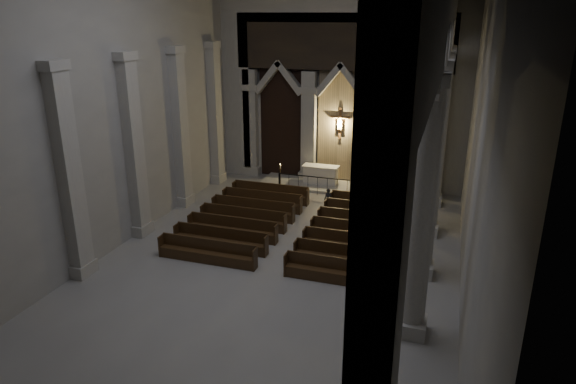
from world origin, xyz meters
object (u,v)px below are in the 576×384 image
object	(u,v)px
altar_rail	(327,184)
candle_stand_left	(280,182)
altar	(321,174)
candle_stand_right	(375,190)
pews	(299,228)
worshipper	(328,200)

from	to	relation	value
altar_rail	candle_stand_left	xyz separation A→B (m)	(-2.80, 0.33, -0.32)
altar	candle_stand_right	bearing A→B (deg)	-15.79
altar	pews	distance (m)	7.11
altar	altar_rail	xyz separation A→B (m)	(0.81, -1.70, 0.05)
pews	worshipper	xyz separation A→B (m)	(0.54, 3.33, 0.27)
candle_stand_right	pews	xyz separation A→B (m)	(-2.52, -6.11, -0.06)
altar	worshipper	bearing A→B (deg)	-70.00
candle_stand_right	pews	distance (m)	6.61
candle_stand_left	pews	xyz separation A→B (m)	(2.80, -5.69, -0.10)
altar_rail	candle_stand_left	world-z (taller)	candle_stand_left
altar_rail	candle_stand_left	distance (m)	2.84
altar_rail	worshipper	world-z (taller)	worshipper
altar	altar_rail	distance (m)	1.88
altar_rail	candle_stand_right	world-z (taller)	candle_stand_right
candle_stand_right	worshipper	bearing A→B (deg)	-125.34
candle_stand_right	altar	bearing A→B (deg)	164.21
altar_rail	candle_stand_left	bearing A→B (deg)	173.20
altar	altar_rail	bearing A→B (deg)	-64.44
altar	candle_stand_right	xyz separation A→B (m)	(3.33, -0.94, -0.31)
altar	pews	bearing A→B (deg)	-83.43
altar	worshipper	distance (m)	3.97
altar	pews	world-z (taller)	altar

